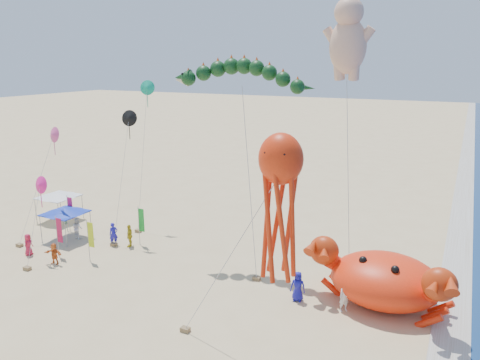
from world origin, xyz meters
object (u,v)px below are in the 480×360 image
at_px(cherub_kite, 348,36).
at_px(octopus_kite, 280,196).
at_px(dragon_kite, 240,79).
at_px(canopy_white, 58,195).
at_px(canopy_blue, 65,211).
at_px(crab_inflatable, 385,279).

xyz_separation_m(cherub_kite, octopus_kite, (0.66, -13.92, -7.56)).
height_order(dragon_kite, canopy_white, dragon_kite).
height_order(cherub_kite, canopy_blue, cherub_kite).
bearing_deg(canopy_white, canopy_blue, -37.71).
xyz_separation_m(canopy_blue, canopy_white, (-4.22, 3.26, 0.00)).
bearing_deg(octopus_kite, crab_inflatable, 64.43).
bearing_deg(cherub_kite, dragon_kite, -153.10).
bearing_deg(canopy_white, crab_inflatable, -5.55).
distance_m(dragon_kite, canopy_white, 21.66).
height_order(canopy_blue, canopy_white, same).
bearing_deg(canopy_blue, canopy_white, 142.29).
xyz_separation_m(octopus_kite, canopy_white, (-26.00, 10.82, -6.05)).
bearing_deg(canopy_white, cherub_kite, 6.96).
xyz_separation_m(crab_inflatable, cherub_kite, (-4.45, 5.99, 14.33)).
relative_size(crab_inflatable, dragon_kite, 0.62).
bearing_deg(octopus_kite, canopy_white, 157.40).
xyz_separation_m(dragon_kite, cherub_kite, (6.53, 3.31, 2.87)).
height_order(crab_inflatable, octopus_kite, octopus_kite).
distance_m(octopus_kite, canopy_white, 28.80).
relative_size(crab_inflatable, octopus_kite, 0.78).
distance_m(canopy_blue, canopy_white, 5.33).
bearing_deg(cherub_kite, crab_inflatable, -53.36).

